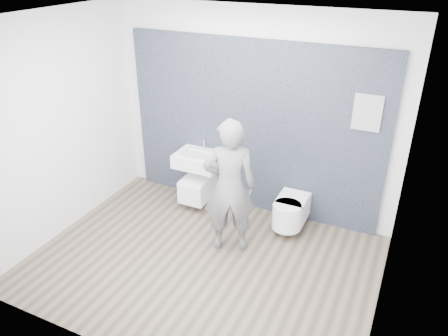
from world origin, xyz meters
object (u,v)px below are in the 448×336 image
at_px(washbasin, 198,159).
at_px(toilet_rounded, 290,211).
at_px(visitor, 230,187).
at_px(toilet_square, 198,186).

distance_m(washbasin, toilet_rounded, 1.48).
height_order(toilet_rounded, visitor, visitor).
bearing_deg(toilet_rounded, visitor, -129.76).
bearing_deg(washbasin, toilet_square, -90.00).
height_order(washbasin, toilet_rounded, washbasin).
distance_m(toilet_square, visitor, 1.26).
height_order(washbasin, visitor, visitor).
relative_size(washbasin, visitor, 0.37).
distance_m(toilet_rounded, visitor, 1.06).
distance_m(toilet_square, toilet_rounded, 1.41).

